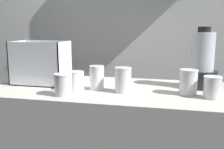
{
  "coord_description": "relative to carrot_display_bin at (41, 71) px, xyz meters",
  "views": [
    {
      "loc": [
        0.34,
        -1.45,
        1.26
      ],
      "look_at": [
        0.0,
        0.0,
        0.98
      ],
      "focal_mm": 42.45,
      "sensor_mm": 36.0,
      "label": 1
    }
  ],
  "objects": [
    {
      "name": "back_wall_unit",
      "position": [
        0.46,
        0.74,
        0.28
      ],
      "size": [
        2.6,
        0.24,
        2.5
      ],
      "color": "silver",
      "rests_on": "ground_plane"
    },
    {
      "name": "carrot_display_bin",
      "position": [
        0.0,
        0.0,
        0.0
      ],
      "size": [
        0.33,
        0.21,
        0.26
      ],
      "color": "white",
      "rests_on": "counter"
    },
    {
      "name": "blender_pitcher",
      "position": [
        0.96,
        0.1,
        0.06
      ],
      "size": [
        0.17,
        0.17,
        0.35
      ],
      "color": "black",
      "rests_on": "counter"
    },
    {
      "name": "juice_cup_carrot_far_left",
      "position": [
        0.25,
        -0.24,
        -0.03
      ],
      "size": [
        0.09,
        0.09,
        0.11
      ],
      "color": "white",
      "rests_on": "counter"
    },
    {
      "name": "juice_cup_mango_left",
      "position": [
        0.27,
        -0.13,
        -0.03
      ],
      "size": [
        0.09,
        0.09,
        0.11
      ],
      "color": "white",
      "rests_on": "counter"
    },
    {
      "name": "juice_cup_beet_middle",
      "position": [
        0.38,
        -0.08,
        -0.02
      ],
      "size": [
        0.08,
        0.08,
        0.14
      ],
      "color": "white",
      "rests_on": "counter"
    },
    {
      "name": "juice_cup_orange_right",
      "position": [
        0.54,
        -0.11,
        -0.02
      ],
      "size": [
        0.09,
        0.09,
        0.14
      ],
      "color": "white",
      "rests_on": "counter"
    },
    {
      "name": "juice_cup_pomegranate_far_right",
      "position": [
        0.88,
        -0.08,
        -0.02
      ],
      "size": [
        0.09,
        0.09,
        0.13
      ],
      "color": "white",
      "rests_on": "counter"
    },
    {
      "name": "juice_cup_pomegranate_rightmost",
      "position": [
        0.99,
        -0.13,
        -0.03
      ],
      "size": [
        0.09,
        0.09,
        0.11
      ],
      "color": "white",
      "rests_on": "counter"
    }
  ]
}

